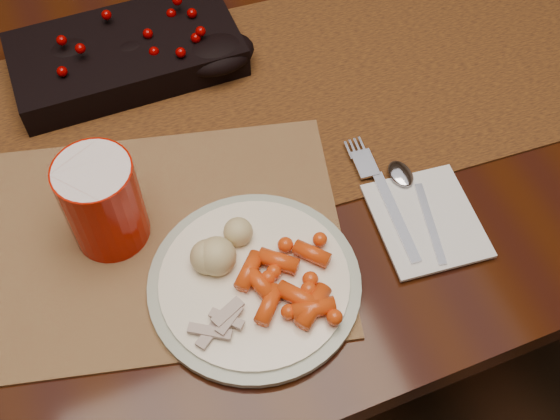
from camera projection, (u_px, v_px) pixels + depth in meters
name	position (u px, v px, depth m)	size (l,w,h in m)	color
floor	(227.00, 317.00, 1.60)	(5.00, 5.00, 0.00)	black
dining_table	(215.00, 229.00, 1.28)	(1.80, 1.00, 0.75)	black
table_runner	(171.00, 124.00, 0.93)	(1.87, 0.39, 0.00)	#341A02
centerpiece	(125.00, 50.00, 0.96)	(0.31, 0.16, 0.06)	black
placemat_main	(160.00, 239.00, 0.83)	(0.43, 0.31, 0.00)	brown
dinner_plate	(254.00, 283.00, 0.79)	(0.24, 0.24, 0.01)	white
baby_carrots	(288.00, 285.00, 0.77)	(0.10, 0.08, 0.02)	#D63F0E
mashed_potatoes	(220.00, 233.00, 0.79)	(0.09, 0.08, 0.05)	#C1B77E
turkey_shreds	(217.00, 316.00, 0.75)	(0.07, 0.06, 0.01)	#A49488
napkin	(426.00, 220.00, 0.84)	(0.12, 0.14, 0.00)	white
fork	(388.00, 202.00, 0.85)	(0.03, 0.17, 0.00)	#A9A6BE
spoon	(420.00, 207.00, 0.85)	(0.03, 0.14, 0.00)	silver
red_cup	(103.00, 202.00, 0.78)	(0.09, 0.09, 0.12)	#A40E00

